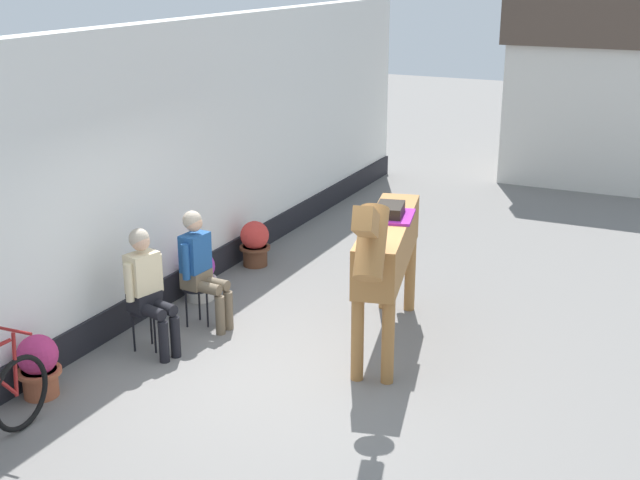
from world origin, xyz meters
The scene contains 9 objects.
ground_plane centered at (0.00, 3.00, 0.00)m, with size 40.00×40.00×0.00m, color slate.
pub_facade_wall centered at (-2.55, 1.50, 1.54)m, with size 0.34×14.00×3.40m.
distant_cottage centered at (1.40, 9.89, 1.80)m, with size 3.40×2.60×3.50m.
seated_visitor_near centered at (-1.77, -0.22, 0.78)m, with size 0.61×0.48×1.39m.
seated_visitor_far centered at (-1.63, 0.59, 0.78)m, with size 0.61×0.49×1.39m.
saddled_horse_center centered at (0.48, 0.99, 1.16)m, with size 0.96×2.95×2.06m.
flower_planter_nearest centered at (-2.15, -1.52, 0.33)m, with size 0.43×0.43×0.64m.
flower_planter_inner_far centered at (-2.11, 1.28, 0.33)m, with size 0.43×0.43×0.64m.
flower_planter_farthest centered at (-2.10, 2.67, 0.33)m, with size 0.43×0.43×0.64m.
Camera 1 is at (3.55, -7.14, 4.09)m, focal length 48.07 mm.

